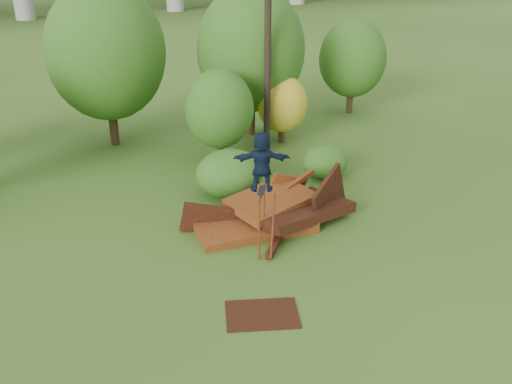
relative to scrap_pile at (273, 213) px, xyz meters
name	(u,v)px	position (x,y,z in m)	size (l,w,h in m)	color
ground	(313,263)	(-0.21, -2.71, -0.38)	(240.00, 240.00, 0.00)	#2D5116
scrap_pile	(273,213)	(0.00, 0.00, 0.00)	(5.86, 3.50, 2.22)	#421C0B
grind_rail	(262,211)	(-1.10, -1.26, 0.83)	(0.97, 1.37, 1.85)	maroon
skateboard	(262,190)	(-1.13, -1.30, 1.52)	(0.56, 0.69, 0.07)	black
skater	(262,162)	(-1.13, -1.30, 2.41)	(1.61, 0.51, 1.74)	black
flat_plate	(262,314)	(-2.66, -4.20, -0.37)	(1.79, 1.28, 0.03)	black
tree_1	(106,52)	(-2.52, 10.07, 3.73)	(5.04, 5.04, 7.02)	black
tree_2	(219,109)	(0.72, 5.73, 1.92)	(2.77, 2.77, 3.90)	black
tree_3	(251,50)	(3.58, 8.55, 3.56)	(4.86, 4.86, 6.74)	black
tree_4	(282,104)	(4.26, 6.85, 1.42)	(2.24, 2.24, 3.10)	black
tree_5	(353,59)	(9.85, 9.35, 2.47)	(3.45, 3.45, 4.84)	black
shrub_left	(229,173)	(-0.30, 2.69, 0.46)	(2.43, 2.24, 1.68)	#224B14
shrub_right	(325,161)	(3.68, 2.51, 0.26)	(1.81, 1.66, 1.28)	#224B14
utility_pole	(268,31)	(3.01, 5.96, 4.77)	(1.40, 0.28, 10.15)	black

